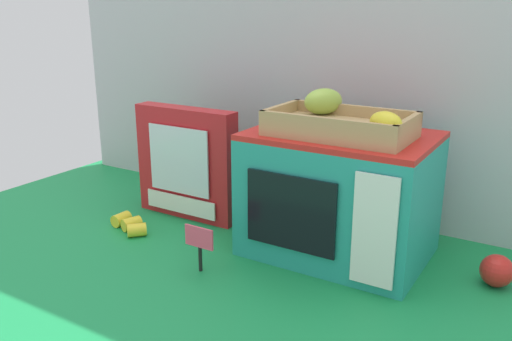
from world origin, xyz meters
TOP-DOWN VIEW (x-y plane):
  - ground_plane at (0.00, 0.00)m, footprint 1.70×1.70m
  - display_back_panel at (0.00, 0.23)m, footprint 1.61×0.03m
  - toy_microwave at (0.18, -0.00)m, footprint 0.39×0.28m
  - food_groups_crate at (0.18, -0.02)m, footprint 0.30×0.20m
  - cookie_set_box at (-0.25, -0.01)m, footprint 0.29×0.06m
  - price_sign at (-0.03, -0.24)m, footprint 0.07×0.01m
  - loose_toy_banana at (-0.31, -0.16)m, footprint 0.13×0.08m
  - loose_toy_apple at (0.51, 0.02)m, footprint 0.07×0.07m

SIDE VIEW (x-z plane):
  - ground_plane at x=0.00m, z-range 0.00..0.00m
  - loose_toy_banana at x=-0.31m, z-range 0.00..0.03m
  - loose_toy_apple at x=0.51m, z-range 0.00..0.07m
  - price_sign at x=-0.03m, z-range 0.02..0.12m
  - toy_microwave at x=0.18m, z-range 0.00..0.28m
  - cookie_set_box at x=-0.25m, z-range 0.00..0.29m
  - food_groups_crate at x=0.18m, z-range 0.26..0.35m
  - display_back_panel at x=0.00m, z-range 0.00..0.69m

